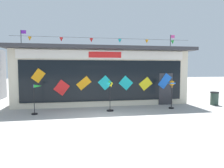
{
  "coord_description": "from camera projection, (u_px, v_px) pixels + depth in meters",
  "views": [
    {
      "loc": [
        -1.37,
        -8.78,
        2.31
      ],
      "look_at": [
        0.7,
        2.57,
        1.42
      ],
      "focal_mm": 32.21,
      "sensor_mm": 36.0,
      "label": 1
    }
  ],
  "objects": [
    {
      "name": "wind_spinner_center_left",
      "position": [
        172.0,
        87.0,
        11.5
      ],
      "size": [
        0.31,
        0.31,
        1.62
      ],
      "color": "black",
      "rests_on": "ground_plane"
    },
    {
      "name": "wind_spinner_left",
      "position": [
        110.0,
        95.0,
        10.81
      ],
      "size": [
        0.36,
        0.36,
        1.66
      ],
      "color": "black",
      "rests_on": "ground_plane"
    },
    {
      "name": "trash_bin",
      "position": [
        214.0,
        98.0,
        12.71
      ],
      "size": [
        0.52,
        0.52,
        0.84
      ],
      "color": "#2D4238",
      "rests_on": "ground_plane"
    },
    {
      "name": "wind_spinner_far_left",
      "position": [
        36.0,
        96.0,
        10.05
      ],
      "size": [
        0.55,
        0.3,
        1.52
      ],
      "color": "black",
      "rests_on": "ground_plane"
    },
    {
      "name": "ground_plane",
      "position": [
        107.0,
        120.0,
        9.03
      ],
      "size": [
        80.0,
        80.0,
        0.0
      ],
      "primitive_type": "plane",
      "color": "#ADAAA5"
    },
    {
      "name": "kite_shop_building",
      "position": [
        101.0,
        75.0,
        14.01
      ],
      "size": [
        11.26,
        4.84,
        4.78
      ],
      "color": "beige",
      "rests_on": "ground_plane"
    }
  ]
}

